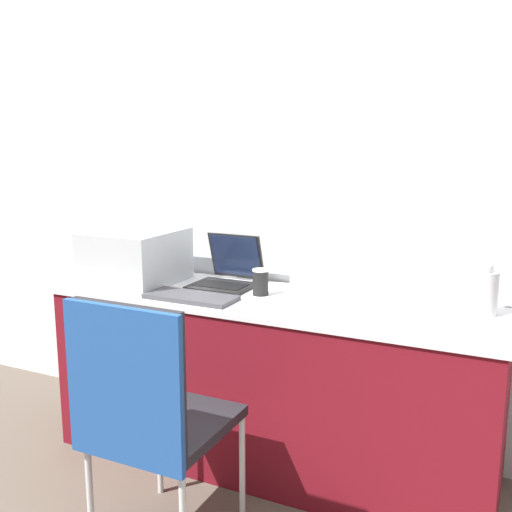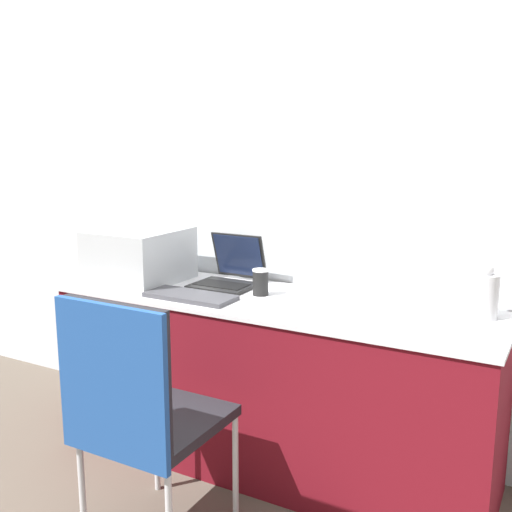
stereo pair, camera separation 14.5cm
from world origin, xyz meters
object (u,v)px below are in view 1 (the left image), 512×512
(coffee_cup, at_px, (261,282))
(external_keyboard, at_px, (191,297))
(printer, at_px, (135,254))
(laptop_left, at_px, (227,275))
(chair, at_px, (145,404))
(metal_pitcher, at_px, (484,291))

(coffee_cup, bearing_deg, external_keyboard, -140.67)
(printer, relative_size, laptop_left, 1.39)
(coffee_cup, relative_size, chair, 0.12)
(printer, distance_m, chair, 1.03)
(chair, bearing_deg, metal_pitcher, 43.35)
(chair, bearing_deg, laptop_left, 100.51)
(external_keyboard, bearing_deg, metal_pitcher, 15.08)
(external_keyboard, height_order, chair, chair)
(external_keyboard, bearing_deg, chair, -72.59)
(external_keyboard, xyz_separation_m, chair, (0.19, -0.61, -0.21))
(external_keyboard, bearing_deg, printer, 159.63)
(printer, bearing_deg, chair, -51.75)
(printer, relative_size, metal_pitcher, 1.95)
(printer, xyz_separation_m, external_keyboard, (0.41, -0.15, -0.13))
(laptop_left, height_order, chair, laptop_left)
(external_keyboard, relative_size, chair, 0.42)
(coffee_cup, bearing_deg, laptop_left, 158.97)
(metal_pitcher, bearing_deg, coffee_cup, -172.85)
(laptop_left, relative_size, coffee_cup, 2.60)
(external_keyboard, distance_m, coffee_cup, 0.32)
(metal_pitcher, xyz_separation_m, chair, (-0.99, -0.93, -0.29))
(coffee_cup, bearing_deg, metal_pitcher, 7.15)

